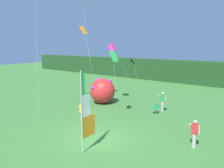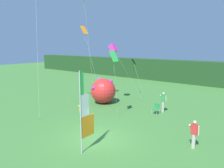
{
  "view_description": "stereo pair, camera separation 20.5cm",
  "coord_description": "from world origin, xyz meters",
  "px_view_note": "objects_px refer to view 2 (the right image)",
  "views": [
    {
      "loc": [
        8.42,
        -9.31,
        5.78
      ],
      "look_at": [
        -0.95,
        2.72,
        3.03
      ],
      "focal_mm": 33.54,
      "sensor_mm": 36.0,
      "label": 1
    },
    {
      "loc": [
        8.58,
        -9.18,
        5.78
      ],
      "look_at": [
        -0.95,
        2.72,
        3.03
      ],
      "focal_mm": 33.54,
      "sensor_mm": 36.0,
      "label": 2
    }
  ],
  "objects_px": {
    "person_near_banner": "(163,101)",
    "kite_magenta_box_2": "(113,48)",
    "kite_green_diamond_5": "(85,5)",
    "folding_chair": "(156,108)",
    "kite_green_diamond_3": "(114,59)",
    "person_mid_field": "(194,133)",
    "kite_black_diamond_4": "(134,64)",
    "person_far_left": "(82,112)",
    "kite_orange_diamond_1": "(85,33)",
    "inflatable_balloon": "(103,91)",
    "banner_flag": "(85,114)"
  },
  "relations": [
    {
      "from": "person_near_banner",
      "to": "person_mid_field",
      "type": "height_order",
      "value": "person_near_banner"
    },
    {
      "from": "person_far_left",
      "to": "inflatable_balloon",
      "type": "relative_size",
      "value": 0.63
    },
    {
      "from": "person_far_left",
      "to": "kite_black_diamond_4",
      "type": "relative_size",
      "value": 0.38
    },
    {
      "from": "person_near_banner",
      "to": "kite_green_diamond_5",
      "type": "height_order",
      "value": "kite_green_diamond_5"
    },
    {
      "from": "kite_magenta_box_2",
      "to": "folding_chair",
      "type": "bearing_deg",
      "value": -4.52
    },
    {
      "from": "person_near_banner",
      "to": "kite_green_diamond_3",
      "type": "bearing_deg",
      "value": -117.63
    },
    {
      "from": "kite_orange_diamond_1",
      "to": "kite_magenta_box_2",
      "type": "distance_m",
      "value": 4.03
    },
    {
      "from": "kite_green_diamond_5",
      "to": "person_far_left",
      "type": "bearing_deg",
      "value": -48.52
    },
    {
      "from": "kite_black_diamond_4",
      "to": "kite_green_diamond_5",
      "type": "relative_size",
      "value": 0.41
    },
    {
      "from": "kite_black_diamond_4",
      "to": "person_near_banner",
      "type": "bearing_deg",
      "value": -31.57
    },
    {
      "from": "person_far_left",
      "to": "kite_orange_diamond_1",
      "type": "relative_size",
      "value": 0.21
    },
    {
      "from": "person_near_banner",
      "to": "kite_black_diamond_4",
      "type": "xyz_separation_m",
      "value": [
        -5.18,
        3.18,
        2.89
      ]
    },
    {
      "from": "banner_flag",
      "to": "person_mid_field",
      "type": "relative_size",
      "value": 2.75
    },
    {
      "from": "person_near_banner",
      "to": "kite_green_diamond_5",
      "type": "xyz_separation_m",
      "value": [
        -6.77,
        -2.82,
        8.55
      ]
    },
    {
      "from": "folding_chair",
      "to": "kite_green_diamond_3",
      "type": "height_order",
      "value": "kite_green_diamond_3"
    },
    {
      "from": "person_near_banner",
      "to": "kite_green_diamond_5",
      "type": "distance_m",
      "value": 11.26
    },
    {
      "from": "person_near_banner",
      "to": "kite_orange_diamond_1",
      "type": "relative_size",
      "value": 0.22
    },
    {
      "from": "banner_flag",
      "to": "folding_chair",
      "type": "bearing_deg",
      "value": 89.73
    },
    {
      "from": "person_far_left",
      "to": "folding_chair",
      "type": "height_order",
      "value": "person_far_left"
    },
    {
      "from": "inflatable_balloon",
      "to": "kite_orange_diamond_1",
      "type": "xyz_separation_m",
      "value": [
        -2.94,
        0.42,
        5.91
      ]
    },
    {
      "from": "person_far_left",
      "to": "kite_orange_diamond_1",
      "type": "bearing_deg",
      "value": 133.5
    },
    {
      "from": "person_mid_field",
      "to": "kite_black_diamond_4",
      "type": "bearing_deg",
      "value": 138.63
    },
    {
      "from": "kite_magenta_box_2",
      "to": "kite_black_diamond_4",
      "type": "bearing_deg",
      "value": 87.46
    },
    {
      "from": "folding_chair",
      "to": "person_mid_field",
      "type": "bearing_deg",
      "value": -43.57
    },
    {
      "from": "person_mid_field",
      "to": "kite_green_diamond_3",
      "type": "distance_m",
      "value": 7.71
    },
    {
      "from": "banner_flag",
      "to": "inflatable_balloon",
      "type": "xyz_separation_m",
      "value": [
        -5.82,
        8.21,
        -0.9
      ]
    },
    {
      "from": "kite_orange_diamond_1",
      "to": "kite_black_diamond_4",
      "type": "xyz_separation_m",
      "value": [
        3.85,
        3.87,
        -3.35
      ]
    },
    {
      "from": "kite_magenta_box_2",
      "to": "kite_green_diamond_3",
      "type": "bearing_deg",
      "value": -50.69
    },
    {
      "from": "banner_flag",
      "to": "folding_chair",
      "type": "xyz_separation_m",
      "value": [
        0.04,
        8.47,
        -1.67
      ]
    },
    {
      "from": "kite_magenta_box_2",
      "to": "person_far_left",
      "type": "bearing_deg",
      "value": -73.61
    },
    {
      "from": "kite_green_diamond_3",
      "to": "kite_black_diamond_4",
      "type": "xyz_separation_m",
      "value": [
        -2.95,
        7.44,
        -0.99
      ]
    },
    {
      "from": "inflatable_balloon",
      "to": "kite_green_diamond_3",
      "type": "relative_size",
      "value": 0.48
    },
    {
      "from": "inflatable_balloon",
      "to": "kite_green_diamond_3",
      "type": "bearing_deg",
      "value": -39.17
    },
    {
      "from": "folding_chair",
      "to": "kite_green_diamond_5",
      "type": "relative_size",
      "value": 0.08
    },
    {
      "from": "kite_green_diamond_5",
      "to": "folding_chair",
      "type": "bearing_deg",
      "value": 16.68
    },
    {
      "from": "kite_magenta_box_2",
      "to": "kite_green_diamond_3",
      "type": "relative_size",
      "value": 1.11
    },
    {
      "from": "person_far_left",
      "to": "kite_magenta_box_2",
      "type": "relative_size",
      "value": 0.27
    },
    {
      "from": "person_near_banner",
      "to": "kite_magenta_box_2",
      "type": "bearing_deg",
      "value": -175.1
    },
    {
      "from": "kite_green_diamond_3",
      "to": "kite_green_diamond_5",
      "type": "bearing_deg",
      "value": 162.46
    },
    {
      "from": "folding_chair",
      "to": "banner_flag",
      "type": "bearing_deg",
      "value": -90.27
    },
    {
      "from": "kite_orange_diamond_1",
      "to": "kite_green_diamond_3",
      "type": "bearing_deg",
      "value": -27.69
    },
    {
      "from": "person_near_banner",
      "to": "kite_green_diamond_5",
      "type": "bearing_deg",
      "value": -157.37
    },
    {
      "from": "kite_magenta_box_2",
      "to": "kite_green_diamond_3",
      "type": "xyz_separation_m",
      "value": [
        3.11,
        -3.8,
        -0.74
      ]
    },
    {
      "from": "kite_black_diamond_4",
      "to": "banner_flag",
      "type": "bearing_deg",
      "value": -68.55
    },
    {
      "from": "inflatable_balloon",
      "to": "banner_flag",
      "type": "bearing_deg",
      "value": -54.67
    },
    {
      "from": "inflatable_balloon",
      "to": "person_mid_field",
      "type": "bearing_deg",
      "value": -21.36
    },
    {
      "from": "kite_green_diamond_3",
      "to": "banner_flag",
      "type": "bearing_deg",
      "value": -68.83
    },
    {
      "from": "banner_flag",
      "to": "person_far_left",
      "type": "distance_m",
      "value": 4.6
    },
    {
      "from": "person_far_left",
      "to": "kite_green_diamond_3",
      "type": "relative_size",
      "value": 0.3
    },
    {
      "from": "person_mid_field",
      "to": "kite_black_diamond_4",
      "type": "distance_m",
      "value": 13.0
    }
  ]
}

